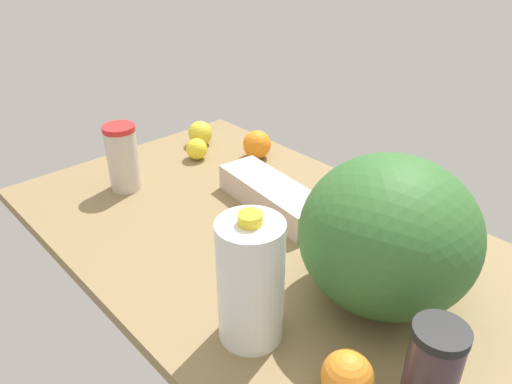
% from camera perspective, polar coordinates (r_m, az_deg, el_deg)
% --- Properties ---
extents(countertop, '(1.20, 0.76, 0.03)m').
position_cam_1_polar(countertop, '(1.17, -0.00, -4.92)').
color(countertop, olive).
rests_on(countertop, ground).
extents(tumbler_cup, '(0.08, 0.08, 0.18)m').
position_cam_1_polar(tumbler_cup, '(1.33, -14.99, 3.83)').
color(tumbler_cup, beige).
rests_on(tumbler_cup, countertop).
extents(egg_carton, '(0.33, 0.14, 0.07)m').
position_cam_1_polar(egg_carton, '(1.23, 1.87, -0.37)').
color(egg_carton, beige).
rests_on(egg_carton, countertop).
extents(watermelon, '(0.32, 0.32, 0.29)m').
position_cam_1_polar(watermelon, '(0.92, 14.89, -4.74)').
color(watermelon, '#346A2F').
rests_on(watermelon, countertop).
extents(shaker_bottle, '(0.08, 0.08, 0.16)m').
position_cam_1_polar(shaker_bottle, '(0.78, 19.44, -18.85)').
color(shaker_bottle, '#3F2D34').
rests_on(shaker_bottle, countertop).
extents(milk_jug, '(0.11, 0.11, 0.25)m').
position_cam_1_polar(milk_jug, '(0.83, -0.62, -10.18)').
color(milk_jug, white).
rests_on(milk_jug, countertop).
extents(orange_far_back, '(0.08, 0.08, 0.08)m').
position_cam_1_polar(orange_far_back, '(1.48, 0.12, 5.45)').
color(orange_far_back, orange).
rests_on(orange_far_back, countertop).
extents(lemon_beside_bowl, '(0.08, 0.08, 0.08)m').
position_cam_1_polar(lemon_beside_bowl, '(1.58, -6.38, 6.70)').
color(lemon_beside_bowl, yellow).
rests_on(lemon_beside_bowl, countertop).
extents(orange_near_front, '(0.08, 0.08, 0.08)m').
position_cam_1_polar(orange_near_front, '(0.80, 10.38, -19.99)').
color(orange_near_front, orange).
rests_on(orange_near_front, countertop).
extents(lemon_by_jug, '(0.06, 0.06, 0.06)m').
position_cam_1_polar(lemon_by_jug, '(1.48, -6.79, 4.90)').
color(lemon_by_jug, yellow).
rests_on(lemon_by_jug, countertop).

